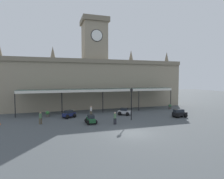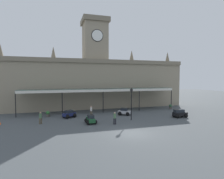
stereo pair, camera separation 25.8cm
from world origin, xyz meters
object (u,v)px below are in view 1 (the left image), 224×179
at_px(pedestrian_beside_cars, 91,111).
at_px(car_green_sedan, 91,120).
at_px(planter_forecourt_centre, 48,114).
at_px(planter_near_kerb, 170,107).
at_px(victorian_lamppost, 131,100).
at_px(car_navy_sedan, 69,115).
at_px(car_black_estate, 179,114).
at_px(pedestrian_near_entrance, 40,117).
at_px(pedestrian_crossing_forecourt, 115,118).
at_px(car_silver_sedan, 124,112).

bearing_deg(pedestrian_beside_cars, car_green_sedan, -101.25).
distance_m(planter_forecourt_centre, planter_near_kerb, 23.46).
xyz_separation_m(car_green_sedan, pedestrian_beside_cars, (0.99, 4.96, 0.41)).
height_order(victorian_lamppost, planter_near_kerb, victorian_lamppost).
bearing_deg(car_navy_sedan, planter_forecourt_centre, 152.27).
xyz_separation_m(car_black_estate, planter_near_kerb, (3.38, 7.36, -0.07)).
xyz_separation_m(car_black_estate, pedestrian_near_entrance, (-20.81, 1.89, 0.34)).
relative_size(car_green_sedan, pedestrian_crossing_forecourt, 1.25).
bearing_deg(planter_forecourt_centre, pedestrian_beside_cars, -11.42).
xyz_separation_m(car_silver_sedan, pedestrian_crossing_forecourt, (-3.43, -5.44, 0.41)).
height_order(pedestrian_beside_cars, victorian_lamppost, victorian_lamppost).
relative_size(pedestrian_near_entrance, victorian_lamppost, 0.35).
height_order(car_green_sedan, planter_near_kerb, car_green_sedan).
relative_size(victorian_lamppost, planter_forecourt_centre, 5.00).
bearing_deg(pedestrian_near_entrance, planter_near_kerb, 12.75).
bearing_deg(planter_near_kerb, car_green_sedan, -157.84).
height_order(pedestrian_crossing_forecourt, victorian_lamppost, victorian_lamppost).
height_order(car_silver_sedan, pedestrian_crossing_forecourt, pedestrian_crossing_forecourt).
height_order(car_black_estate, victorian_lamppost, victorian_lamppost).
bearing_deg(car_black_estate, victorian_lamppost, 176.69).
bearing_deg(victorian_lamppost, car_silver_sedan, 84.99).
relative_size(car_green_sedan, pedestrian_beside_cars, 1.25).
bearing_deg(victorian_lamppost, car_navy_sedan, 153.48).
height_order(car_black_estate, car_navy_sedan, car_black_estate).
distance_m(car_black_estate, pedestrian_near_entrance, 20.89).
distance_m(pedestrian_near_entrance, planter_forecourt_centre, 4.71).
bearing_deg(pedestrian_beside_cars, car_silver_sedan, -9.42).
distance_m(pedestrian_near_entrance, planter_near_kerb, 24.80).
bearing_deg(pedestrian_near_entrance, car_silver_sedan, 10.23).
bearing_deg(pedestrian_beside_cars, planter_near_kerb, 7.58).
bearing_deg(car_black_estate, pedestrian_beside_cars, 158.79).
relative_size(pedestrian_near_entrance, planter_near_kerb, 1.74).
xyz_separation_m(pedestrian_crossing_forecourt, pedestrian_near_entrance, (-9.59, 3.08, 0.00)).
height_order(pedestrian_crossing_forecourt, pedestrian_near_entrance, same).
height_order(car_silver_sedan, victorian_lamppost, victorian_lamppost).
xyz_separation_m(planter_forecourt_centre, planter_near_kerb, (23.45, 0.84, 0.00)).
relative_size(car_black_estate, pedestrian_crossing_forecourt, 1.36).
height_order(car_navy_sedan, victorian_lamppost, victorian_lamppost).
bearing_deg(pedestrian_beside_cars, pedestrian_near_entrance, -156.64).
relative_size(pedestrian_beside_cars, planter_near_kerb, 1.74).
bearing_deg(victorian_lamppost, planter_forecourt_centre, 153.15).
bearing_deg(planter_near_kerb, pedestrian_beside_cars, -172.42).
relative_size(car_black_estate, pedestrian_near_entrance, 1.36).
bearing_deg(car_silver_sedan, victorian_lamppost, -95.01).
relative_size(car_navy_sedan, pedestrian_beside_cars, 1.35).
height_order(pedestrian_near_entrance, planter_near_kerb, pedestrian_near_entrance).
relative_size(car_navy_sedan, pedestrian_near_entrance, 1.35).
relative_size(car_green_sedan, pedestrian_near_entrance, 1.25).
relative_size(car_green_sedan, car_silver_sedan, 0.93).
height_order(pedestrian_near_entrance, victorian_lamppost, victorian_lamppost).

